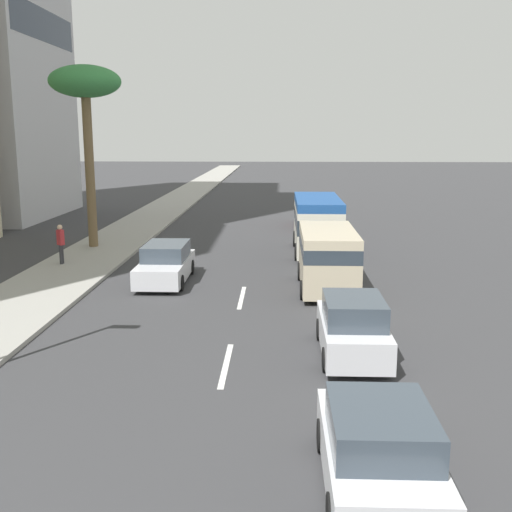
% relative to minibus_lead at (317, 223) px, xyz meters
% --- Properties ---
extents(ground_plane, '(198.00, 198.00, 0.00)m').
position_rel_minibus_lead_xyz_m(ground_plane, '(2.77, 3.34, -1.58)').
color(ground_plane, '#38383A').
extents(sidewalk_right, '(162.00, 3.83, 0.15)m').
position_rel_minibus_lead_xyz_m(sidewalk_right, '(2.77, 11.25, -1.50)').
color(sidewalk_right, '#9E9B93').
rests_on(sidewalk_right, ground_plane).
extents(lane_stripe_mid, '(3.20, 0.16, 0.01)m').
position_rel_minibus_lead_xyz_m(lane_stripe_mid, '(-15.74, 3.34, -1.57)').
color(lane_stripe_mid, silver).
rests_on(lane_stripe_mid, ground_plane).
extents(lane_stripe_far, '(3.20, 0.16, 0.01)m').
position_rel_minibus_lead_xyz_m(lane_stripe_far, '(-8.88, 3.34, -1.57)').
color(lane_stripe_far, silver).
rests_on(lane_stripe_far, ground_plane).
extents(minibus_lead, '(6.45, 2.37, 2.87)m').
position_rel_minibus_lead_xyz_m(minibus_lead, '(0.00, 0.00, 0.00)').
color(minibus_lead, silver).
rests_on(minibus_lead, ground_plane).
extents(car_second, '(4.79, 1.81, 1.62)m').
position_rel_minibus_lead_xyz_m(car_second, '(9.26, -0.19, -0.81)').
color(car_second, '#A51E1E').
rests_on(car_second, ground_plane).
extents(car_third, '(4.04, 1.92, 1.59)m').
position_rel_minibus_lead_xyz_m(car_third, '(-21.46, 0.20, -0.83)').
color(car_third, silver).
rests_on(car_third, ground_plane).
extents(car_fourth, '(4.04, 1.81, 1.70)m').
position_rel_minibus_lead_xyz_m(car_fourth, '(-14.86, -0.12, -0.78)').
color(car_fourth, silver).
rests_on(car_fourth, ground_plane).
extents(van_fifth, '(5.12, 2.23, 2.40)m').
position_rel_minibus_lead_xyz_m(van_fifth, '(-7.51, 0.03, -0.20)').
color(van_fifth, beige).
rests_on(van_fifth, ground_plane).
extents(car_sixth, '(4.66, 1.90, 1.59)m').
position_rel_minibus_lead_xyz_m(car_sixth, '(-6.45, 6.66, -0.82)').
color(car_sixth, silver).
rests_on(car_sixth, ground_plane).
extents(pedestrian_mid_block, '(0.37, 0.39, 1.83)m').
position_rel_minibus_lead_xyz_m(pedestrian_mid_block, '(-3.81, 12.01, -0.40)').
color(pedestrian_mid_block, '#333338').
rests_on(pedestrian_mid_block, sidewalk_right).
extents(palm_tree, '(3.64, 3.64, 9.35)m').
position_rel_minibus_lead_xyz_m(palm_tree, '(0.68, 11.88, 6.75)').
color(palm_tree, brown).
rests_on(palm_tree, sidewalk_right).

